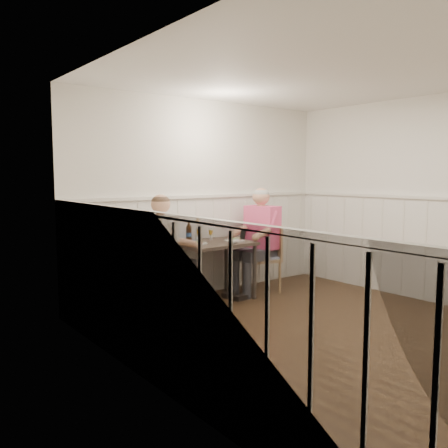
% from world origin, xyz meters
% --- Properties ---
extents(ground_plane, '(4.50, 4.50, 0.00)m').
position_xyz_m(ground_plane, '(0.00, 0.00, 0.00)').
color(ground_plane, '#462F1E').
extents(room_shell, '(4.04, 4.54, 2.60)m').
position_xyz_m(room_shell, '(0.00, 0.00, 1.52)').
color(room_shell, white).
rests_on(room_shell, ground).
extents(wainscot, '(4.00, 4.49, 1.34)m').
position_xyz_m(wainscot, '(0.00, 0.69, 0.69)').
color(wainscot, silver).
rests_on(wainscot, ground).
extents(dining_table, '(0.95, 0.70, 0.75)m').
position_xyz_m(dining_table, '(-0.13, 1.84, 0.65)').
color(dining_table, '#4E4038').
rests_on(dining_table, ground).
extents(chair_right, '(0.53, 0.53, 0.92)m').
position_xyz_m(chair_right, '(0.69, 1.78, 0.50)').
color(chair_right, tan).
rests_on(chair_right, ground).
extents(chair_left, '(0.53, 0.53, 0.96)m').
position_xyz_m(chair_left, '(-1.00, 1.88, 0.52)').
color(chair_left, tan).
rests_on(chair_left, ground).
extents(man_in_pink, '(0.72, 0.50, 1.46)m').
position_xyz_m(man_in_pink, '(0.61, 1.79, 0.61)').
color(man_in_pink, '#3F3F47').
rests_on(man_in_pink, ground).
extents(diner_cream, '(0.69, 0.48, 1.41)m').
position_xyz_m(diner_cream, '(-0.91, 1.82, 0.59)').
color(diner_cream, '#3F3F47').
rests_on(diner_cream, ground).
extents(plate_man, '(0.27, 0.27, 0.07)m').
position_xyz_m(plate_man, '(0.11, 1.74, 0.77)').
color(plate_man, white).
rests_on(plate_man, dining_table).
extents(plate_diner, '(0.25, 0.25, 0.06)m').
position_xyz_m(plate_diner, '(-0.42, 1.82, 0.77)').
color(plate_diner, white).
rests_on(plate_diner, dining_table).
extents(beer_glass_a, '(0.06, 0.06, 0.16)m').
position_xyz_m(beer_glass_a, '(-0.03, 2.05, 0.86)').
color(beer_glass_a, silver).
rests_on(beer_glass_a, dining_table).
extents(beer_glass_b, '(0.07, 0.07, 0.18)m').
position_xyz_m(beer_glass_b, '(-0.21, 2.06, 0.87)').
color(beer_glass_b, silver).
rests_on(beer_glass_b, dining_table).
extents(beer_bottle, '(0.07, 0.07, 0.26)m').
position_xyz_m(beer_bottle, '(-0.40, 2.03, 0.87)').
color(beer_bottle, black).
rests_on(beer_bottle, dining_table).
extents(rolled_napkin, '(0.23, 0.15, 0.05)m').
position_xyz_m(rolled_napkin, '(-0.01, 1.59, 0.78)').
color(rolled_napkin, white).
rests_on(rolled_napkin, dining_table).
extents(grass_vase, '(0.04, 0.04, 0.34)m').
position_xyz_m(grass_vase, '(-0.24, 2.09, 0.90)').
color(grass_vase, silver).
rests_on(grass_vase, dining_table).
extents(gingham_mat, '(0.37, 0.32, 0.01)m').
position_xyz_m(gingham_mat, '(-0.41, 2.06, 0.75)').
color(gingham_mat, '#4C66B7').
rests_on(gingham_mat, dining_table).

